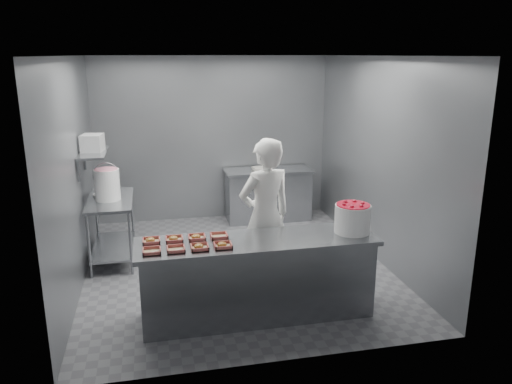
{
  "coord_description": "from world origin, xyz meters",
  "views": [
    {
      "loc": [
        -1.07,
        -6.25,
        2.82
      ],
      "look_at": [
        0.23,
        -0.2,
        1.1
      ],
      "focal_mm": 35.0,
      "sensor_mm": 36.0,
      "label": 1
    }
  ],
  "objects_px": {
    "tray_4": "(151,241)",
    "tray_6": "(197,237)",
    "prep_table": "(112,220)",
    "back_counter": "(268,194)",
    "glaze_bucket": "(107,184)",
    "tray_2": "(199,247)",
    "strawberry_tub": "(352,217)",
    "tray_0": "(152,251)",
    "tray_5": "(174,239)",
    "appliance": "(92,143)",
    "tray_1": "(176,249)",
    "tray_7": "(219,236)",
    "service_counter": "(257,278)",
    "tray_3": "(223,245)",
    "worker": "(265,217)"
  },
  "relations": [
    {
      "from": "tray_2",
      "to": "tray_5",
      "type": "relative_size",
      "value": 1.0
    },
    {
      "from": "service_counter",
      "to": "appliance",
      "type": "bearing_deg",
      "value": 132.58
    },
    {
      "from": "tray_1",
      "to": "tray_7",
      "type": "xyz_separation_m",
      "value": [
        0.48,
        0.28,
        0.0
      ]
    },
    {
      "from": "tray_6",
      "to": "appliance",
      "type": "height_order",
      "value": "appliance"
    },
    {
      "from": "back_counter",
      "to": "tray_0",
      "type": "height_order",
      "value": "tray_0"
    },
    {
      "from": "tray_0",
      "to": "tray_6",
      "type": "bearing_deg",
      "value": 30.78
    },
    {
      "from": "tray_0",
      "to": "tray_5",
      "type": "bearing_deg",
      "value": 50.16
    },
    {
      "from": "tray_2",
      "to": "glaze_bucket",
      "type": "bearing_deg",
      "value": 116.7
    },
    {
      "from": "tray_0",
      "to": "tray_1",
      "type": "distance_m",
      "value": 0.24
    },
    {
      "from": "appliance",
      "to": "tray_0",
      "type": "bearing_deg",
      "value": -63.12
    },
    {
      "from": "glaze_bucket",
      "to": "appliance",
      "type": "bearing_deg",
      "value": 155.49
    },
    {
      "from": "back_counter",
      "to": "tray_2",
      "type": "height_order",
      "value": "tray_2"
    },
    {
      "from": "worker",
      "to": "tray_4",
      "type": "bearing_deg",
      "value": 1.03
    },
    {
      "from": "prep_table",
      "to": "back_counter",
      "type": "xyz_separation_m",
      "value": [
        2.55,
        1.3,
        -0.14
      ]
    },
    {
      "from": "tray_4",
      "to": "tray_5",
      "type": "distance_m",
      "value": 0.24
    },
    {
      "from": "tray_6",
      "to": "service_counter",
      "type": "bearing_deg",
      "value": -12.59
    },
    {
      "from": "back_counter",
      "to": "tray_3",
      "type": "bearing_deg",
      "value": -110.91
    },
    {
      "from": "glaze_bucket",
      "to": "tray_2",
      "type": "bearing_deg",
      "value": -63.3
    },
    {
      "from": "worker",
      "to": "glaze_bucket",
      "type": "bearing_deg",
      "value": -52.47
    },
    {
      "from": "tray_3",
      "to": "tray_7",
      "type": "bearing_deg",
      "value": 89.39
    },
    {
      "from": "tray_6",
      "to": "strawberry_tub",
      "type": "bearing_deg",
      "value": -4.75
    },
    {
      "from": "prep_table",
      "to": "glaze_bucket",
      "type": "distance_m",
      "value": 0.53
    },
    {
      "from": "tray_0",
      "to": "strawberry_tub",
      "type": "distance_m",
      "value": 2.2
    },
    {
      "from": "tray_6",
      "to": "tray_7",
      "type": "distance_m",
      "value": 0.24
    },
    {
      "from": "tray_2",
      "to": "strawberry_tub",
      "type": "xyz_separation_m",
      "value": [
        1.72,
        0.14,
        0.15
      ]
    },
    {
      "from": "prep_table",
      "to": "appliance",
      "type": "distance_m",
      "value": 1.1
    },
    {
      "from": "back_counter",
      "to": "tray_7",
      "type": "distance_m",
      "value": 3.4
    },
    {
      "from": "prep_table",
      "to": "tray_7",
      "type": "height_order",
      "value": "tray_7"
    },
    {
      "from": "tray_3",
      "to": "back_counter",
      "type": "bearing_deg",
      "value": 69.09
    },
    {
      "from": "back_counter",
      "to": "service_counter",
      "type": "bearing_deg",
      "value": -105.48
    },
    {
      "from": "tray_0",
      "to": "tray_5",
      "type": "relative_size",
      "value": 1.0
    },
    {
      "from": "tray_4",
      "to": "appliance",
      "type": "distance_m",
      "value": 2.11
    },
    {
      "from": "back_counter",
      "to": "tray_4",
      "type": "relative_size",
      "value": 8.01
    },
    {
      "from": "tray_7",
      "to": "worker",
      "type": "bearing_deg",
      "value": 36.44
    },
    {
      "from": "tray_2",
      "to": "tray_3",
      "type": "distance_m",
      "value": 0.24
    },
    {
      "from": "tray_5",
      "to": "tray_4",
      "type": "bearing_deg",
      "value": 180.0
    },
    {
      "from": "tray_4",
      "to": "strawberry_tub",
      "type": "distance_m",
      "value": 2.21
    },
    {
      "from": "tray_2",
      "to": "appliance",
      "type": "distance_m",
      "value": 2.55
    },
    {
      "from": "tray_6",
      "to": "tray_7",
      "type": "xyz_separation_m",
      "value": [
        0.24,
        0.0,
        -0.0
      ]
    },
    {
      "from": "service_counter",
      "to": "strawberry_tub",
      "type": "relative_size",
      "value": 6.6
    },
    {
      "from": "prep_table",
      "to": "tray_1",
      "type": "bearing_deg",
      "value": -69.62
    },
    {
      "from": "tray_6",
      "to": "appliance",
      "type": "relative_size",
      "value": 0.62
    },
    {
      "from": "prep_table",
      "to": "strawberry_tub",
      "type": "distance_m",
      "value": 3.39
    },
    {
      "from": "service_counter",
      "to": "tray_5",
      "type": "xyz_separation_m",
      "value": [
        -0.88,
        0.14,
        0.47
      ]
    },
    {
      "from": "tray_4",
      "to": "tray_6",
      "type": "bearing_deg",
      "value": 0.0
    },
    {
      "from": "tray_0",
      "to": "tray_2",
      "type": "bearing_deg",
      "value": -0.0
    },
    {
      "from": "tray_3",
      "to": "strawberry_tub",
      "type": "xyz_separation_m",
      "value": [
        1.48,
        0.14,
        0.15
      ]
    },
    {
      "from": "tray_5",
      "to": "tray_7",
      "type": "relative_size",
      "value": 1.0
    },
    {
      "from": "tray_4",
      "to": "worker",
      "type": "distance_m",
      "value": 1.42
    },
    {
      "from": "service_counter",
      "to": "back_counter",
      "type": "xyz_separation_m",
      "value": [
        0.9,
        3.25,
        -0.0
      ]
    }
  ]
}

